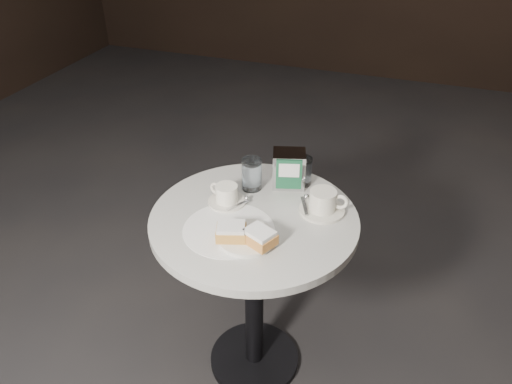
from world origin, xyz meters
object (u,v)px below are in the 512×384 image
object	(u,v)px
beignet_plate	(246,236)
napkin_dispenser	(289,169)
water_glass_right	(303,171)
water_glass_left	(252,175)
coffee_cup_left	(226,195)
cafe_table	(254,261)
coffee_cup_right	(323,203)

from	to	relation	value
beignet_plate	napkin_dispenser	bearing A→B (deg)	85.09
water_glass_right	napkin_dispenser	distance (m)	0.06
water_glass_left	napkin_dispenser	world-z (taller)	napkin_dispenser
coffee_cup_left	water_glass_left	xyz separation A→B (m)	(0.05, 0.12, 0.03)
cafe_table	water_glass_right	bearing A→B (deg)	68.78
beignet_plate	water_glass_right	distance (m)	0.39
coffee_cup_left	water_glass_right	bearing A→B (deg)	61.53
beignet_plate	napkin_dispenser	world-z (taller)	napkin_dispenser
water_glass_left	water_glass_right	xyz separation A→B (m)	(0.16, 0.09, -0.01)
cafe_table	beignet_plate	size ratio (longest dim) A/B	3.65
beignet_plate	water_glass_left	size ratio (longest dim) A/B	1.75
coffee_cup_left	napkin_dispenser	xyz separation A→B (m)	(0.17, 0.18, 0.04)
coffee_cup_right	water_glass_left	world-z (taller)	water_glass_left
coffee_cup_left	napkin_dispenser	size ratio (longest dim) A/B	1.22
coffee_cup_right	cafe_table	bearing A→B (deg)	-161.69
water_glass_right	napkin_dispenser	world-z (taller)	napkin_dispenser
beignet_plate	coffee_cup_left	distance (m)	0.23
coffee_cup_left	water_glass_right	world-z (taller)	water_glass_right
cafe_table	beignet_plate	world-z (taller)	beignet_plate
beignet_plate	coffee_cup_left	xyz separation A→B (m)	(-0.14, 0.18, 0.01)
cafe_table	coffee_cup_left	xyz separation A→B (m)	(-0.12, 0.05, 0.23)
coffee_cup_right	napkin_dispenser	bearing A→B (deg)	133.81
beignet_plate	coffee_cup_right	size ratio (longest dim) A/B	1.16
cafe_table	coffee_cup_right	distance (m)	0.33
water_glass_left	beignet_plate	bearing A→B (deg)	-73.44
water_glass_right	napkin_dispenser	size ratio (longest dim) A/B	0.78
beignet_plate	cafe_table	bearing A→B (deg)	99.13
cafe_table	coffee_cup_left	world-z (taller)	coffee_cup_left
beignet_plate	napkin_dispenser	distance (m)	0.36
water_glass_left	coffee_cup_left	bearing A→B (deg)	-113.56
beignet_plate	coffee_cup_right	world-z (taller)	coffee_cup_right
water_glass_left	napkin_dispenser	bearing A→B (deg)	28.54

